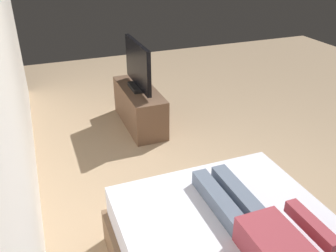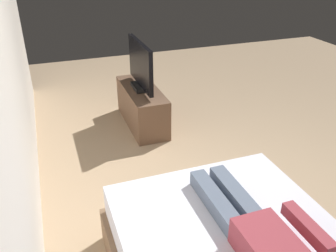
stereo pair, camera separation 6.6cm
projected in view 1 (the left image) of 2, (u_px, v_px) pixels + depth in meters
ground_plane at (228, 209)px, 3.22m from camera, size 10.00×10.00×0.00m
back_wall at (1, 68)px, 2.38m from camera, size 6.40×0.10×2.80m
person at (266, 235)px, 2.10m from camera, size 1.26×0.46×0.18m
remote at (302, 212)px, 2.38m from camera, size 0.15×0.04×0.02m
tv_stand at (139, 107)px, 4.58m from camera, size 1.10×0.40×0.50m
tv at (138, 67)px, 4.33m from camera, size 0.88×0.20×0.59m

